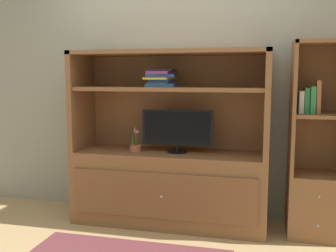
% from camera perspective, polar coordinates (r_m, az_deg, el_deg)
% --- Properties ---
extents(ground_plane, '(8.00, 8.00, 0.00)m').
position_cam_1_polar(ground_plane, '(3.46, -1.42, -16.23)').
color(ground_plane, tan).
extents(painted_rear_wall, '(6.00, 0.10, 2.80)m').
position_cam_1_polar(painted_rear_wall, '(3.90, 1.40, 7.55)').
color(painted_rear_wall, gray).
rests_on(painted_rear_wall, ground_plane).
extents(media_console, '(1.80, 0.58, 1.62)m').
position_cam_1_polar(media_console, '(3.67, 0.21, -6.44)').
color(media_console, brown).
rests_on(media_console, ground_plane).
extents(tv_monitor, '(0.67, 0.19, 0.40)m').
position_cam_1_polar(tv_monitor, '(3.57, 1.35, -0.49)').
color(tv_monitor, black).
rests_on(tv_monitor, media_console).
extents(potted_plant, '(0.11, 0.12, 0.23)m').
position_cam_1_polar(potted_plant, '(3.67, -4.76, -3.01)').
color(potted_plant, '#B26642').
rests_on(potted_plant, media_console).
extents(magazine_stack, '(0.29, 0.35, 0.16)m').
position_cam_1_polar(magazine_stack, '(3.58, -0.93, 7.03)').
color(magazine_stack, '#2D519E').
rests_on(magazine_stack, media_console).
extents(bookshelf_tall, '(0.47, 0.42, 1.68)m').
position_cam_1_polar(bookshelf_tall, '(3.61, 21.00, -6.56)').
color(bookshelf_tall, brown).
rests_on(bookshelf_tall, ground_plane).
extents(upright_book_row, '(0.17, 0.17, 0.28)m').
position_cam_1_polar(upright_book_row, '(3.49, 20.15, 3.64)').
color(upright_book_row, silver).
rests_on(upright_book_row, bookshelf_tall).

